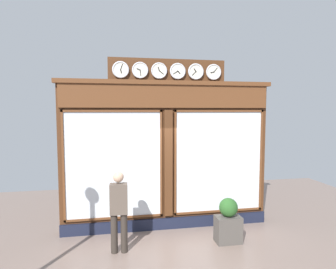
{
  "coord_description": "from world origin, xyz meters",
  "views": [
    {
      "loc": [
        1.24,
        6.77,
        2.91
      ],
      "look_at": [
        0.0,
        0.0,
        2.34
      ],
      "focal_mm": 30.62,
      "sensor_mm": 36.0,
      "label": 1
    }
  ],
  "objects": [
    {
      "name": "planter_box",
      "position": [
        -1.18,
        0.96,
        0.29
      ],
      "size": [
        0.56,
        0.36,
        0.59
      ],
      "primitive_type": "cube",
      "color": "#4C4742",
      "rests_on": "ground_plane"
    },
    {
      "name": "shop_facade",
      "position": [
        -0.0,
        -0.12,
        1.86
      ],
      "size": [
        5.21,
        0.42,
        4.14
      ],
      "color": "#4C2B16",
      "rests_on": "ground_plane"
    },
    {
      "name": "pedestrian",
      "position": [
        1.2,
        1.0,
        0.93
      ],
      "size": [
        0.37,
        0.23,
        1.69
      ],
      "color": "#312A24",
      "rests_on": "ground_plane"
    },
    {
      "name": "planter_shrub",
      "position": [
        -1.18,
        0.96,
        0.79
      ],
      "size": [
        0.41,
        0.41,
        0.41
      ],
      "primitive_type": "sphere",
      "color": "#285623",
      "rests_on": "planter_box"
    }
  ]
}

